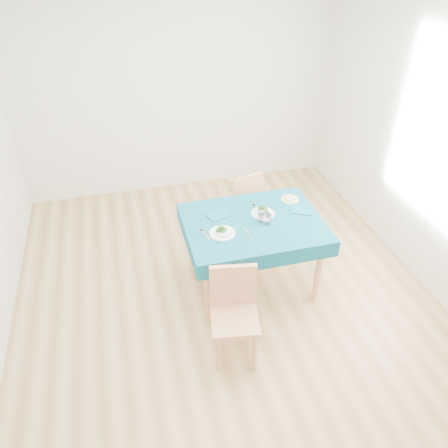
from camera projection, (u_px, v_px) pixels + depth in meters
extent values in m
cube|color=olive|center=(224.00, 294.00, 4.35)|extent=(4.00, 4.50, 0.02)
cube|color=silver|center=(177.00, 88.00, 5.34)|extent=(4.00, 0.02, 2.70)
cube|color=silver|center=(364.00, 432.00, 1.79)|extent=(4.00, 0.02, 2.70)
cube|color=silver|center=(436.00, 147.00, 3.98)|extent=(0.02, 4.50, 2.70)
cube|color=#08485E|center=(252.00, 253.00, 4.26)|extent=(1.28, 0.97, 0.76)
cube|color=tan|center=(235.00, 316.00, 3.47)|extent=(0.45, 0.48, 0.95)
cube|color=tan|center=(239.00, 199.00, 4.90)|extent=(0.46, 0.49, 0.93)
cube|color=silver|center=(206.00, 235.00, 3.87)|extent=(0.07, 0.18, 0.00)
cube|color=silver|center=(248.00, 234.00, 3.88)|extent=(0.04, 0.22, 0.00)
cube|color=silver|center=(259.00, 209.00, 4.21)|extent=(0.07, 0.19, 0.00)
cube|color=silver|center=(297.00, 214.00, 4.15)|extent=(0.09, 0.22, 0.00)
cube|color=#0C5168|center=(219.00, 215.00, 4.12)|extent=(0.26, 0.23, 0.01)
cube|color=#0C5168|center=(301.00, 210.00, 4.19)|extent=(0.24, 0.21, 0.01)
cylinder|color=white|center=(262.00, 216.00, 4.03)|extent=(0.08, 0.08, 0.10)
cylinder|color=white|center=(267.00, 219.00, 3.99)|extent=(0.08, 0.08, 0.10)
cylinder|color=#AED668|center=(290.00, 199.00, 4.35)|extent=(0.18, 0.18, 0.01)
cube|color=beige|center=(290.00, 198.00, 4.35)|extent=(0.11, 0.11, 0.01)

